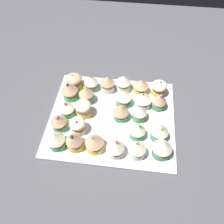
% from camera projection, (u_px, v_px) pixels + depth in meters
% --- Properties ---
extents(ground_plane, '(1.80, 1.80, 0.03)m').
position_uv_depth(ground_plane, '(112.00, 121.00, 0.88)').
color(ground_plane, '#4C4C51').
extents(baking_tray, '(0.48, 0.41, 0.01)m').
position_uv_depth(baking_tray, '(112.00, 117.00, 0.86)').
color(baking_tray, silver).
rests_on(baking_tray, ground_plane).
extents(cupcake_0, '(0.06, 0.06, 0.07)m').
position_uv_depth(cupcake_0, '(159.00, 88.00, 0.90)').
color(cupcake_0, '#EFC651').
rests_on(cupcake_0, baking_tray).
extents(cupcake_1, '(0.06, 0.06, 0.07)m').
position_uv_depth(cupcake_1, '(141.00, 86.00, 0.91)').
color(cupcake_1, '#EFC651').
rests_on(cupcake_1, baking_tray).
extents(cupcake_2, '(0.06, 0.06, 0.08)m').
position_uv_depth(cupcake_2, '(123.00, 82.00, 0.91)').
color(cupcake_2, white).
rests_on(cupcake_2, baking_tray).
extents(cupcake_3, '(0.06, 0.06, 0.08)m').
position_uv_depth(cupcake_3, '(107.00, 83.00, 0.91)').
color(cupcake_3, white).
rests_on(cupcake_3, baking_tray).
extents(cupcake_4, '(0.06, 0.06, 0.07)m').
position_uv_depth(cupcake_4, '(91.00, 82.00, 0.92)').
color(cupcake_4, '#4C9E6B').
rests_on(cupcake_4, baking_tray).
extents(cupcake_5, '(0.07, 0.07, 0.07)m').
position_uv_depth(cupcake_5, '(74.00, 81.00, 0.93)').
color(cupcake_5, '#EFC651').
rests_on(cupcake_5, baking_tray).
extents(cupcake_6, '(0.06, 0.06, 0.08)m').
position_uv_depth(cupcake_6, '(159.00, 101.00, 0.86)').
color(cupcake_6, '#4C9E6B').
rests_on(cupcake_6, baking_tray).
extents(cupcake_7, '(0.07, 0.07, 0.07)m').
position_uv_depth(cupcake_7, '(143.00, 100.00, 0.86)').
color(cupcake_7, white).
rests_on(cupcake_7, baking_tray).
extents(cupcake_8, '(0.06, 0.06, 0.07)m').
position_uv_depth(cupcake_8, '(124.00, 98.00, 0.87)').
color(cupcake_8, '#4C9E6B').
rests_on(cupcake_8, baking_tray).
extents(cupcake_9, '(0.06, 0.06, 0.08)m').
position_uv_depth(cupcake_9, '(86.00, 94.00, 0.88)').
color(cupcake_9, '#4C9E6B').
rests_on(cupcake_9, baking_tray).
extents(cupcake_10, '(0.07, 0.07, 0.08)m').
position_uv_depth(cupcake_10, '(69.00, 91.00, 0.89)').
color(cupcake_10, '#4C9E6B').
rests_on(cupcake_10, baking_tray).
extents(cupcake_11, '(0.06, 0.06, 0.07)m').
position_uv_depth(cupcake_11, '(140.00, 112.00, 0.83)').
color(cupcake_11, '#4C9E6B').
rests_on(cupcake_11, baking_tray).
extents(cupcake_12, '(0.06, 0.06, 0.07)m').
position_uv_depth(cupcake_12, '(121.00, 112.00, 0.82)').
color(cupcake_12, '#4C9E6B').
rests_on(cupcake_12, baking_tray).
extents(cupcake_13, '(0.06, 0.06, 0.07)m').
position_uv_depth(cupcake_13, '(83.00, 108.00, 0.84)').
color(cupcake_13, '#EFC651').
rests_on(cupcake_13, baking_tray).
extents(cupcake_14, '(0.06, 0.06, 0.07)m').
position_uv_depth(cupcake_14, '(67.00, 108.00, 0.84)').
color(cupcake_14, '#4C9E6B').
rests_on(cupcake_14, baking_tray).
extents(cupcake_15, '(0.06, 0.06, 0.07)m').
position_uv_depth(cupcake_15, '(160.00, 132.00, 0.78)').
color(cupcake_15, '#4C9E6B').
rests_on(cupcake_15, baking_tray).
extents(cupcake_16, '(0.06, 0.06, 0.08)m').
position_uv_depth(cupcake_16, '(138.00, 130.00, 0.78)').
color(cupcake_16, '#4C9E6B').
rests_on(cupcake_16, baking_tray).
extents(cupcake_17, '(0.06, 0.06, 0.07)m').
position_uv_depth(cupcake_17, '(78.00, 126.00, 0.80)').
color(cupcake_17, white).
rests_on(cupcake_17, baking_tray).
extents(cupcake_18, '(0.06, 0.06, 0.08)m').
position_uv_depth(cupcake_18, '(59.00, 122.00, 0.80)').
color(cupcake_18, '#4C9E6B').
rests_on(cupcake_18, baking_tray).
extents(cupcake_19, '(0.07, 0.07, 0.08)m').
position_uv_depth(cupcake_19, '(162.00, 148.00, 0.73)').
color(cupcake_19, '#4C9E6B').
rests_on(cupcake_19, baking_tray).
extents(cupcake_20, '(0.06, 0.06, 0.07)m').
position_uv_depth(cupcake_20, '(137.00, 149.00, 0.74)').
color(cupcake_20, white).
rests_on(cupcake_20, baking_tray).
extents(cupcake_21, '(0.06, 0.06, 0.08)m').
position_uv_depth(cupcake_21, '(115.00, 147.00, 0.74)').
color(cupcake_21, white).
rests_on(cupcake_21, baking_tray).
extents(cupcake_22, '(0.06, 0.06, 0.07)m').
position_uv_depth(cupcake_22, '(94.00, 143.00, 0.75)').
color(cupcake_22, '#EFC651').
rests_on(cupcake_22, baking_tray).
extents(cupcake_23, '(0.06, 0.06, 0.08)m').
position_uv_depth(cupcake_23, '(74.00, 141.00, 0.75)').
color(cupcake_23, '#EFC651').
rests_on(cupcake_23, baking_tray).
extents(cupcake_24, '(0.06, 0.06, 0.08)m').
position_uv_depth(cupcake_24, '(56.00, 139.00, 0.75)').
color(cupcake_24, '#4C9E6B').
rests_on(cupcake_24, baking_tray).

